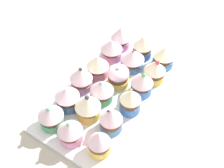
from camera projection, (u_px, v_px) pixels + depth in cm
name	position (u px, v px, depth cm)	size (l,w,h in cm)	color
ground_plane	(112.00, 97.00, 84.28)	(180.00, 180.00, 3.00)	#B2A899
baking_tray	(112.00, 93.00, 82.69)	(43.92, 23.57, 1.20)	silver
cupcake_0	(121.00, 37.00, 90.95)	(5.75, 5.75, 7.27)	pink
cupcake_1	(112.00, 49.00, 87.71)	(6.34, 6.34, 6.92)	pink
cupcake_2	(98.00, 66.00, 83.32)	(6.18, 6.18, 7.09)	pink
cupcake_3	(81.00, 78.00, 80.17)	(6.12, 6.12, 7.75)	pink
cupcake_4	(67.00, 97.00, 76.52)	(6.30, 6.30, 6.71)	#477AC6
cupcake_5	(51.00, 116.00, 72.77)	(6.25, 6.25, 7.15)	#4C9E6B
cupcake_6	(143.00, 47.00, 88.20)	(5.59, 5.59, 7.53)	#477AC6
cupcake_7	(132.00, 59.00, 85.39)	(6.68, 6.68, 6.73)	#477AC6
cupcake_8	(120.00, 77.00, 81.26)	(5.87, 5.87, 6.84)	#EFC651
cupcake_9	(102.00, 90.00, 77.62)	(6.14, 6.14, 7.34)	#4C9E6B
cupcake_10	(88.00, 106.00, 73.91)	(6.46, 6.46, 8.17)	#EFC651
cupcake_11	(70.00, 131.00, 69.90)	(5.93, 5.93, 7.18)	pink
cupcake_12	(164.00, 56.00, 85.99)	(6.41, 6.41, 6.77)	#477AC6
cupcake_13	(155.00, 70.00, 82.32)	(5.87, 5.87, 7.49)	#EFC651
cupcake_14	(142.00, 83.00, 79.32)	(5.95, 5.95, 7.44)	#477AC6
cupcake_15	(130.00, 101.00, 75.45)	(5.38, 5.38, 7.60)	#477AC6
cupcake_16	(111.00, 119.00, 71.84)	(5.59, 5.59, 7.70)	#477AC6
cupcake_17	(99.00, 142.00, 67.86)	(5.26, 5.26, 7.44)	#EFC651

